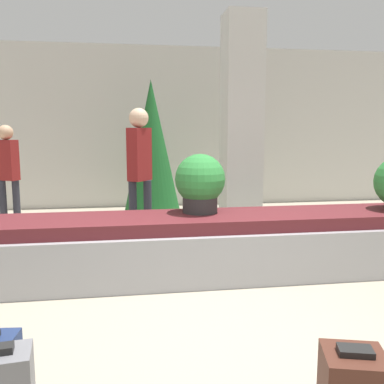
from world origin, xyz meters
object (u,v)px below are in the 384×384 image
object	(u,v)px
pillar	(241,127)
decorated_tree	(152,146)
traveler_0	(140,163)
traveler_1	(8,168)
potted_plant_1	(200,183)

from	to	relation	value
pillar	decorated_tree	world-z (taller)	pillar
pillar	traveler_0	bearing A→B (deg)	-165.70
decorated_tree	traveler_0	bearing A→B (deg)	-99.15
traveler_1	potted_plant_1	bearing A→B (deg)	-13.75
pillar	traveler_0	xyz separation A→B (m)	(-1.50, -0.38, -0.47)
traveler_1	decorated_tree	xyz separation A→B (m)	(2.26, 0.43, 0.32)
pillar	traveler_0	size ratio (longest dim) A/B	1.73
potted_plant_1	traveler_1	world-z (taller)	traveler_1
pillar	potted_plant_1	bearing A→B (deg)	-119.32
potted_plant_1	traveler_1	bearing A→B (deg)	137.29
pillar	decorated_tree	xyz separation A→B (m)	(-1.23, 1.26, -0.31)
traveler_0	decorated_tree	world-z (taller)	decorated_tree
potted_plant_1	traveler_0	size ratio (longest dim) A/B	0.35
traveler_1	pillar	bearing A→B (deg)	15.59
potted_plant_1	pillar	bearing A→B (deg)	60.68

